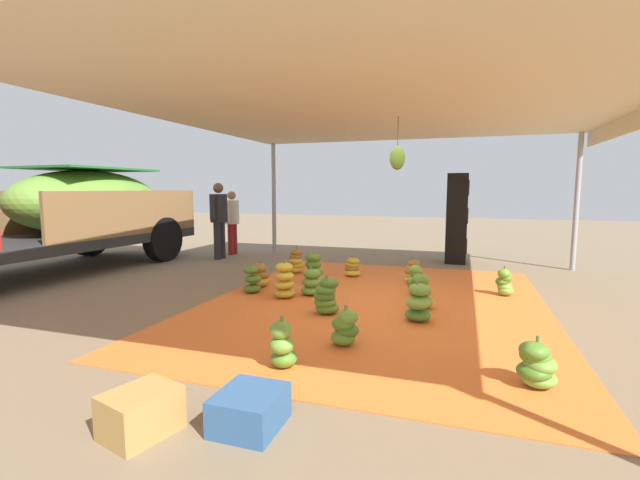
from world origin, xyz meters
name	(u,v)px	position (x,y,z in m)	size (l,w,h in m)	color
ground_plane	(196,288)	(0.00, 3.00, 0.00)	(40.00, 40.00, 0.00)	#7F6B51
tarp_orange	(375,303)	(0.00, 0.00, 0.01)	(6.07, 4.64, 0.01)	orange
tent_canopy	(384,108)	(0.00, -0.09, 2.72)	(8.00, 7.00, 2.80)	#9EA0A5
banana_bunch_0	(314,269)	(0.91, 1.25, 0.26)	(0.45, 0.44, 0.57)	#75A83D
banana_bunch_1	(504,283)	(1.04, -1.80, 0.21)	(0.32, 0.34, 0.46)	#6B9E38
banana_bunch_2	(421,292)	(-0.08, -0.66, 0.23)	(0.40, 0.39, 0.51)	#75A83D
banana_bunch_3	(284,281)	(-0.14, 1.34, 0.25)	(0.45, 0.45, 0.58)	gold
banana_bunch_4	(282,346)	(-2.52, 0.35, 0.22)	(0.33, 0.28, 0.48)	#518428
banana_bunch_5	(252,280)	(0.00, 1.96, 0.20)	(0.40, 0.40, 0.47)	#477523
banana_bunch_6	(260,276)	(0.40, 2.02, 0.20)	(0.45, 0.44, 0.43)	gold
banana_bunch_7	(312,283)	(0.14, 1.01, 0.20)	(0.44, 0.44, 0.45)	#6B9E38
banana_bunch_8	(345,328)	(-1.77, -0.03, 0.19)	(0.37, 0.39, 0.42)	#60932D
banana_bunch_9	(418,304)	(-0.69, -0.68, 0.22)	(0.44, 0.40, 0.51)	#518428
banana_bunch_10	(326,297)	(-0.73, 0.50, 0.23)	(0.41, 0.42, 0.51)	#518428
banana_bunch_11	(536,365)	(-2.20, -1.78, 0.19)	(0.39, 0.40, 0.43)	#6B9E38
banana_bunch_12	(296,262)	(1.69, 1.88, 0.23)	(0.38, 0.40, 0.53)	gold
banana_bunch_13	(352,267)	(1.76, 0.77, 0.17)	(0.43, 0.40, 0.41)	gold
banana_bunch_14	(412,272)	(1.46, -0.37, 0.21)	(0.37, 0.36, 0.47)	gold
banana_bunch_15	(415,281)	(0.61, -0.51, 0.23)	(0.34, 0.33, 0.51)	#75A83D
cargo_truck_main	(28,209)	(-0.10, 6.52, 1.27)	(6.35, 2.76, 2.40)	#2D2D2D
worker_0	(232,218)	(3.50, 4.31, 0.92)	(0.58, 0.35, 1.58)	maroon
worker_1	(219,215)	(2.79, 4.25, 1.04)	(0.65, 0.40, 1.78)	#26262D
speaker_stack	(457,219)	(3.97, -1.03, 0.99)	(0.55, 0.46, 1.97)	black
crate_0	(141,413)	(-3.78, 0.83, 0.15)	(0.45, 0.37, 0.30)	#B78947
crate_1	(250,409)	(-3.47, 0.18, 0.13)	(0.47, 0.43, 0.25)	#335B8E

